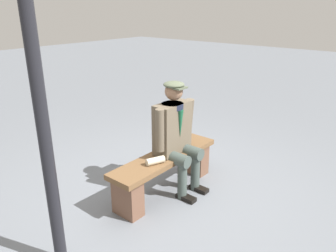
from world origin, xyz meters
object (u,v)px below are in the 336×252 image
(bench, at_px, (165,168))
(lamp_post, at_px, (29,29))
(rolled_magazine, at_px, (155,161))
(seated_man, at_px, (176,133))

(bench, relative_size, lamp_post, 0.46)
(bench, bearing_deg, rolled_magazine, 14.65)
(bench, distance_m, seated_man, 0.45)
(bench, bearing_deg, seated_man, 156.71)
(seated_man, distance_m, lamp_post, 2.05)
(lamp_post, bearing_deg, seated_man, -179.70)
(lamp_post, bearing_deg, bench, -177.51)
(seated_man, relative_size, rolled_magazine, 6.33)
(rolled_magazine, relative_size, lamp_post, 0.06)
(rolled_magazine, bearing_deg, lamp_post, 0.06)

